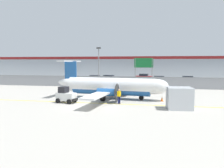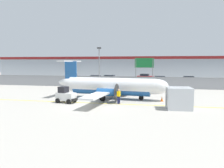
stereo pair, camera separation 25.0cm
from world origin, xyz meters
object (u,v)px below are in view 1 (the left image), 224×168
Objects in this scene: commuter_airplane at (113,86)px; ground_crew_worker at (119,96)px; parked_car_3 at (144,77)px; traffic_cone_far_left at (62,97)px; traffic_cone_far_right at (162,99)px; parked_car_1 at (94,79)px; apron_light_pole at (99,65)px; parked_car_5 at (187,80)px; highway_sign at (144,65)px; traffic_cone_near_left at (112,94)px; parked_car_2 at (109,78)px; parked_car_4 at (158,80)px; parked_car_0 at (71,77)px; cargo_container at (179,98)px; traffic_cone_near_right at (95,97)px; baggage_tug at (66,96)px.

commuter_airplane is 9.46× the size of ground_crew_worker.
traffic_cone_far_left is at bearing -99.20° from parked_car_3.
parked_car_1 is at bearing 122.94° from traffic_cone_far_right.
parked_car_1 is at bearing -27.26° from ground_crew_worker.
parked_car_1 is at bearing 108.88° from apron_light_pole.
highway_sign reaches higher than parked_car_5.
commuter_airplane reaches higher than traffic_cone_near_left.
traffic_cone_near_left is 0.15× the size of parked_car_1.
highway_sign is at bearing -37.93° from parked_car_2.
parked_car_4 is at bearing 89.98° from traffic_cone_far_right.
apron_light_pole reaches higher than parked_car_1.
parked_car_1 is at bearing 147.39° from parked_car_0.
parked_car_4 is at bearing 67.58° from highway_sign.
parked_car_1 is (-16.31, 27.05, -0.21)m from cargo_container.
ground_crew_worker is 0.39× the size of parked_car_2.
highway_sign reaches higher than traffic_cone_near_right.
apron_light_pole is (-10.42, -12.50, 3.41)m from parked_car_4.
parked_car_2 is (3.36, 1.10, 0.00)m from parked_car_1.
highway_sign reaches higher than traffic_cone_far_right.
traffic_cone_near_right and traffic_cone_far_left have the same top height.
parked_car_3 reaches higher than traffic_cone_far_left.
baggage_tug is 26.22m from parked_car_1.
ground_crew_worker is 0.40× the size of parked_car_1.
ground_crew_worker and parked_car_1 have the same top height.
traffic_cone_near_left is 7.06m from traffic_cone_far_right.
cargo_container is 20.33m from highway_sign.
traffic_cone_near_left is at bearing -63.18° from apron_light_pole.
parked_car_0 is at bearing 167.64° from parked_car_2.
parked_car_4 is at bearing 87.97° from cargo_container.
commuter_airplane reaches higher than baggage_tug.
traffic_cone_near_right is 0.09× the size of apron_light_pole.
parked_car_5 is 0.60× the size of apron_light_pole.
traffic_cone_near_left is 9.33m from apron_light_pole.
baggage_tug reaches higher than parked_car_1.
apron_light_pole reaches higher than parked_car_4.
parked_car_2 is (-12.95, 28.16, -0.21)m from cargo_container.
traffic_cone_far_left is (-13.97, 3.23, -0.79)m from cargo_container.
traffic_cone_near_left is at bearing -69.94° from parked_car_2.
baggage_tug reaches higher than parked_car_4.
apron_light_pole is at bearing 136.06° from traffic_cone_far_right.
traffic_cone_near_left is 0.15× the size of parked_car_5.
baggage_tug is 0.59× the size of parked_car_4.
highway_sign reaches higher than traffic_cone_far_left.
parked_car_1 is 14.36m from highway_sign.
parked_car_0 is at bearing 122.24° from traffic_cone_near_left.
parked_car_0 is at bearing 121.89° from baggage_tug.
parked_car_2 is at bearing 102.23° from baggage_tug.
parked_car_2 is at bearing 109.42° from cargo_container.
parked_car_0 is at bearing 124.35° from apron_light_pole.
commuter_airplane is at bearing 121.66° from parked_car_0.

